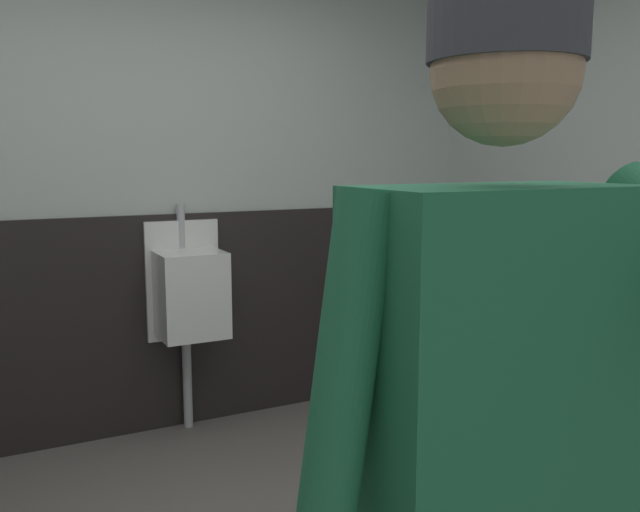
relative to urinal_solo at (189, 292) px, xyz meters
The scene contains 5 objects.
wall_back 0.71m from the urinal_solo, 137.89° to the left, with size 4.70×0.12×2.81m, color silver.
wainscot_band_back 0.34m from the urinal_solo, 149.25° to the left, with size 4.10×0.03×1.18m, color black.
urinal_solo is the anchor object (origin of this frame).
person 2.60m from the urinal_solo, 94.76° to the right, with size 0.69×0.60×1.73m.
trash_bin 2.04m from the urinal_solo, 43.09° to the right, with size 0.39×0.39×0.70m, color #38383D.
Camera 1 is at (-0.70, -1.72, 1.48)m, focal length 37.24 mm.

